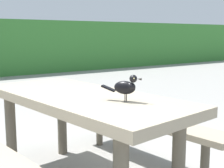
{
  "coord_description": "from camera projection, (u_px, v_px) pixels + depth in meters",
  "views": [
    {
      "loc": [
        -0.91,
        -1.77,
        1.19
      ],
      "look_at": [
        0.33,
        0.03,
        0.84
      ],
      "focal_mm": 50.15,
      "sensor_mm": 36.0,
      "label": 1
    }
  ],
  "objects": [
    {
      "name": "bird_grackle",
      "position": [
        126.0,
        87.0,
        2.08
      ],
      "size": [
        0.17,
        0.26,
        0.18
      ],
      "color": "black",
      "rests_on": "picnic_table_foreground"
    },
    {
      "name": "picnic_table_foreground",
      "position": [
        83.0,
        118.0,
        2.39
      ],
      "size": [
        1.89,
        1.92,
        0.74
      ],
      "color": "gray",
      "rests_on": "ground"
    }
  ]
}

